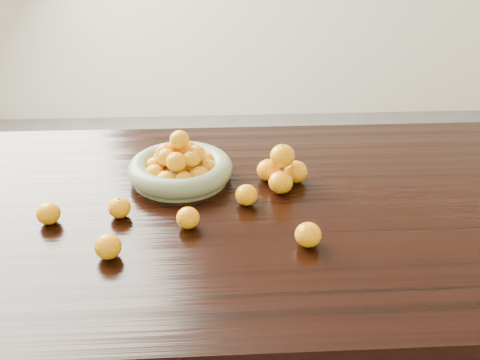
{
  "coord_description": "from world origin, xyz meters",
  "views": [
    {
      "loc": [
        -0.09,
        -1.16,
        1.45
      ],
      "look_at": [
        -0.03,
        -0.02,
        0.83
      ],
      "focal_mm": 40.0,
      "sensor_mm": 36.0,
      "label": 1
    }
  ],
  "objects_px": {
    "dining_table": "(252,233)",
    "orange_pyramid": "(282,170)",
    "fruit_bowl": "(180,167)",
    "loose_orange_0": "(119,208)"
  },
  "relations": [
    {
      "from": "loose_orange_0",
      "to": "orange_pyramid",
      "type": "bearing_deg",
      "value": 18.95
    },
    {
      "from": "dining_table",
      "to": "orange_pyramid",
      "type": "xyz_separation_m",
      "value": [
        0.09,
        0.1,
        0.13
      ]
    },
    {
      "from": "dining_table",
      "to": "loose_orange_0",
      "type": "xyz_separation_m",
      "value": [
        -0.33,
        -0.05,
        0.12
      ]
    },
    {
      "from": "dining_table",
      "to": "loose_orange_0",
      "type": "distance_m",
      "value": 0.35
    },
    {
      "from": "fruit_bowl",
      "to": "loose_orange_0",
      "type": "height_order",
      "value": "fruit_bowl"
    },
    {
      "from": "dining_table",
      "to": "orange_pyramid",
      "type": "relative_size",
      "value": 14.55
    },
    {
      "from": "dining_table",
      "to": "fruit_bowl",
      "type": "relative_size",
      "value": 7.01
    },
    {
      "from": "dining_table",
      "to": "fruit_bowl",
      "type": "distance_m",
      "value": 0.27
    },
    {
      "from": "fruit_bowl",
      "to": "orange_pyramid",
      "type": "xyz_separation_m",
      "value": [
        0.27,
        -0.04,
        0.01
      ]
    },
    {
      "from": "orange_pyramid",
      "to": "loose_orange_0",
      "type": "xyz_separation_m",
      "value": [
        -0.41,
        -0.14,
        -0.02
      ]
    }
  ]
}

